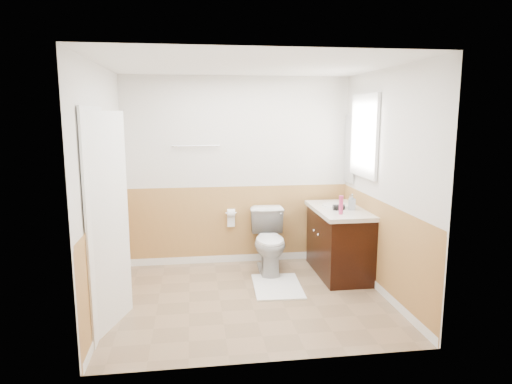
{
  "coord_description": "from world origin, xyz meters",
  "views": [
    {
      "loc": [
        -0.6,
        -4.68,
        2.02
      ],
      "look_at": [
        0.1,
        0.25,
        1.15
      ],
      "focal_mm": 31.75,
      "sensor_mm": 36.0,
      "label": 1
    }
  ],
  "objects": [
    {
      "name": "floor",
      "position": [
        0.0,
        0.0,
        0.0
      ],
      "size": [
        3.0,
        3.0,
        0.0
      ],
      "primitive_type": "plane",
      "color": "#8C7051",
      "rests_on": "ground"
    },
    {
      "name": "ceiling",
      "position": [
        0.0,
        0.0,
        2.5
      ],
      "size": [
        3.0,
        3.0,
        0.0
      ],
      "primitive_type": "plane",
      "rotation": [
        3.14,
        0.0,
        0.0
      ],
      "color": "white",
      "rests_on": "floor"
    },
    {
      "name": "wall_back",
      "position": [
        0.0,
        1.3,
        1.25
      ],
      "size": [
        3.0,
        0.0,
        3.0
      ],
      "primitive_type": "plane",
      "rotation": [
        1.57,
        0.0,
        0.0
      ],
      "color": "silver",
      "rests_on": "floor"
    },
    {
      "name": "wall_front",
      "position": [
        0.0,
        -1.3,
        1.25
      ],
      "size": [
        3.0,
        0.0,
        3.0
      ],
      "primitive_type": "plane",
      "rotation": [
        -1.57,
        0.0,
        0.0
      ],
      "color": "silver",
      "rests_on": "floor"
    },
    {
      "name": "wall_left",
      "position": [
        -1.5,
        0.0,
        1.25
      ],
      "size": [
        0.0,
        3.0,
        3.0
      ],
      "primitive_type": "plane",
      "rotation": [
        1.57,
        0.0,
        1.57
      ],
      "color": "silver",
      "rests_on": "floor"
    },
    {
      "name": "wall_right",
      "position": [
        1.5,
        0.0,
        1.25
      ],
      "size": [
        0.0,
        3.0,
        3.0
      ],
      "primitive_type": "plane",
      "rotation": [
        1.57,
        0.0,
        -1.57
      ],
      "color": "silver",
      "rests_on": "floor"
    },
    {
      "name": "wainscot_back",
      "position": [
        0.0,
        1.29,
        0.5
      ],
      "size": [
        3.0,
        0.0,
        3.0
      ],
      "primitive_type": "plane",
      "rotation": [
        1.57,
        0.0,
        0.0
      ],
      "color": "tan",
      "rests_on": "floor"
    },
    {
      "name": "wainscot_front",
      "position": [
        0.0,
        -1.29,
        0.5
      ],
      "size": [
        3.0,
        0.0,
        3.0
      ],
      "primitive_type": "plane",
      "rotation": [
        -1.57,
        0.0,
        0.0
      ],
      "color": "tan",
      "rests_on": "floor"
    },
    {
      "name": "wainscot_left",
      "position": [
        -1.49,
        0.0,
        0.5
      ],
      "size": [
        0.0,
        2.6,
        2.6
      ],
      "primitive_type": "plane",
      "rotation": [
        1.57,
        0.0,
        1.57
      ],
      "color": "tan",
      "rests_on": "floor"
    },
    {
      "name": "wainscot_right",
      "position": [
        1.49,
        0.0,
        0.5
      ],
      "size": [
        0.0,
        2.6,
        2.6
      ],
      "primitive_type": "plane",
      "rotation": [
        1.57,
        0.0,
        -1.57
      ],
      "color": "tan",
      "rests_on": "floor"
    },
    {
      "name": "toilet",
      "position": [
        0.36,
        0.84,
        0.4
      ],
      "size": [
        0.49,
        0.8,
        0.8
      ],
      "primitive_type": "imported",
      "rotation": [
        0.0,
        0.0,
        -0.05
      ],
      "color": "silver",
      "rests_on": "floor"
    },
    {
      "name": "bath_mat",
      "position": [
        0.36,
        0.29,
        0.01
      ],
      "size": [
        0.59,
        0.83,
        0.02
      ],
      "primitive_type": "cube",
      "rotation": [
        0.0,
        0.0,
        -0.05
      ],
      "color": "white",
      "rests_on": "floor"
    },
    {
      "name": "vanity_cabinet",
      "position": [
        1.21,
        0.63,
        0.4
      ],
      "size": [
        0.55,
        1.1,
        0.8
      ],
      "primitive_type": "cube",
      "color": "black",
      "rests_on": "floor"
    },
    {
      "name": "vanity_knob_left",
      "position": [
        0.91,
        0.53,
        0.55
      ],
      "size": [
        0.03,
        0.03,
        0.03
      ],
      "primitive_type": "sphere",
      "color": "silver",
      "rests_on": "vanity_cabinet"
    },
    {
      "name": "vanity_knob_right",
      "position": [
        0.91,
        0.73,
        0.55
      ],
      "size": [
        0.03,
        0.03,
        0.03
      ],
      "primitive_type": "sphere",
      "color": "silver",
      "rests_on": "vanity_cabinet"
    },
    {
      "name": "countertop",
      "position": [
        1.2,
        0.63,
        0.83
      ],
      "size": [
        0.6,
        1.15,
        0.05
      ],
      "primitive_type": "cube",
      "color": "beige",
      "rests_on": "vanity_cabinet"
    },
    {
      "name": "sink_basin",
      "position": [
        1.21,
        0.78,
        0.86
      ],
      "size": [
        0.36,
        0.36,
        0.02
      ],
      "primitive_type": "cylinder",
      "color": "white",
      "rests_on": "countertop"
    },
    {
      "name": "faucet",
      "position": [
        1.39,
        0.78,
        0.92
      ],
      "size": [
        0.02,
        0.02,
        0.14
      ],
      "primitive_type": "cylinder",
      "color": "white",
      "rests_on": "countertop"
    },
    {
      "name": "lotion_bottle",
      "position": [
        1.11,
        0.31,
        0.96
      ],
      "size": [
        0.05,
        0.05,
        0.22
      ],
      "primitive_type": "cylinder",
      "color": "#C33266",
      "rests_on": "countertop"
    },
    {
      "name": "soap_dispenser",
      "position": [
        1.33,
        0.55,
        0.95
      ],
      "size": [
        0.11,
        0.11,
        0.19
      ],
      "primitive_type": "imported",
      "rotation": [
        0.0,
        0.0,
        -0.34
      ],
      "color": "#8E98A0",
      "rests_on": "countertop"
    },
    {
      "name": "hair_dryer_body",
      "position": [
        1.16,
        0.54,
        0.89
      ],
      "size": [
        0.14,
        0.07,
        0.07
      ],
      "primitive_type": "cylinder",
      "rotation": [
        0.0,
        1.57,
        0.0
      ],
      "color": "black",
      "rests_on": "countertop"
    },
    {
      "name": "hair_dryer_handle",
      "position": [
        1.13,
        0.52,
        0.86
      ],
      "size": [
        0.03,
        0.03,
        0.07
      ],
      "primitive_type": "cylinder",
      "color": "black",
      "rests_on": "countertop"
    },
    {
      "name": "mirror_panel",
      "position": [
        1.48,
        1.1,
        1.55
      ],
      "size": [
        0.02,
        0.35,
        0.9
      ],
      "primitive_type": "cube",
      "color": "silver",
      "rests_on": "wall_right"
    },
    {
      "name": "window_frame",
      "position": [
        1.47,
        0.59,
        1.75
      ],
      "size": [
        0.04,
        0.8,
        1.0
      ],
      "primitive_type": "cube",
      "color": "white",
      "rests_on": "wall_right"
    },
    {
      "name": "window_glass",
      "position": [
        1.49,
        0.59,
        1.75
      ],
      "size": [
        0.01,
        0.7,
        0.9
      ],
      "primitive_type": "cube",
      "color": "white",
      "rests_on": "wall_right"
    },
    {
      "name": "door",
      "position": [
        -1.4,
        -0.45,
        1.02
      ],
      "size": [
        0.29,
        0.78,
        2.04
      ],
      "primitive_type": "cube",
      "rotation": [
        0.0,
        0.0,
        -0.31
      ],
      "color": "white",
      "rests_on": "wall_left"
    },
    {
      "name": "door_frame",
      "position": [
        -1.48,
        -0.45,
        1.03
      ],
      "size": [
        0.02,
        0.92,
        2.1
      ],
      "primitive_type": "cube",
      "color": "white",
      "rests_on": "wall_left"
    },
    {
      "name": "door_knob",
      "position": [
        -1.34,
        -0.12,
        0.95
      ],
      "size": [
        0.06,
        0.06,
        0.06
      ],
      "primitive_type": "sphere",
      "color": "silver",
      "rests_on": "door"
    },
    {
      "name": "towel_bar",
      "position": [
        -0.55,
        1.25,
        1.6
      ],
      "size": [
        0.62,
        0.02,
        0.02
      ],
      "primitive_type": "cylinder",
      "rotation": [
        0.0,
        1.57,
        0.0
      ],
      "color": "silver",
      "rests_on": "wall_back"
    },
    {
      "name": "tp_holder_bar",
      "position": [
        -0.1,
        1.23,
        0.7
      ],
      "size": [
        0.14,
        0.02,
        0.02
      ],
      "primitive_type": "cylinder",
      "rotation": [
        0.0,
        1.57,
        0.0
      ],
      "color": "silver",
      "rests_on": "wall_back"
    },
    {
      "name": "tp_roll",
      "position": [
        -0.1,
        1.23,
        0.7
      ],
      "size": [
        0.1,
        0.11,
        0.11
      ],
      "primitive_type": "cylinder",
      "rotation": [
        0.0,
        1.57,
        0.0
      ],
      "color": "white",
      "rests_on": "tp_holder_bar"
    },
    {
      "name": "tp_sheet",
      "position": [
        -0.1,
        1.23,
        0.59
      ],
      "size": [
        0.1,
        0.01,
        0.16
      ],
      "primitive_type": "cube",
      "color": "white",
      "rests_on": "tp_roll"
    }
  ]
}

